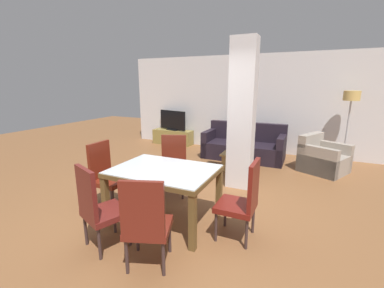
# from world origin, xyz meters

# --- Properties ---
(ground_plane) EXTENTS (18.00, 18.00, 0.00)m
(ground_plane) POSITION_xyz_m (0.00, 0.00, 0.00)
(ground_plane) COLOR brown
(back_wall) EXTENTS (7.20, 0.09, 2.70)m
(back_wall) POSITION_xyz_m (0.00, 4.47, 1.35)
(back_wall) COLOR silver
(back_wall) RESTS_ON ground_plane
(divider_pillar) EXTENTS (0.45, 0.33, 2.70)m
(divider_pillar) POSITION_xyz_m (0.64, 1.68, 1.35)
(divider_pillar) COLOR silver
(divider_pillar) RESTS_ON ground_plane
(dining_table) EXTENTS (1.40, 1.03, 0.77)m
(dining_table) POSITION_xyz_m (0.00, 0.00, 0.61)
(dining_table) COLOR brown
(dining_table) RESTS_ON ground_plane
(dining_chair_far_left) EXTENTS (0.60, 0.60, 1.03)m
(dining_chair_far_left) POSITION_xyz_m (-0.35, 0.89, 0.54)
(dining_chair_far_left) COLOR maroon
(dining_chair_far_left) RESTS_ON ground_plane
(dining_chair_near_left) EXTENTS (0.60, 0.60, 1.03)m
(dining_chair_near_left) POSITION_xyz_m (-0.35, -0.89, 0.54)
(dining_chair_near_left) COLOR maroon
(dining_chair_near_left) RESTS_ON ground_plane
(dining_chair_near_right) EXTENTS (0.59, 0.59, 1.03)m
(dining_chair_near_right) POSITION_xyz_m (0.35, -0.94, 0.54)
(dining_chair_near_right) COLOR maroon
(dining_chair_near_right) RESTS_ON ground_plane
(dining_chair_head_right) EXTENTS (0.46, 0.46, 1.03)m
(dining_chair_head_right) POSITION_xyz_m (1.12, 0.00, 0.54)
(dining_chair_head_right) COLOR maroon
(dining_chair_head_right) RESTS_ON ground_plane
(dining_chair_head_left) EXTENTS (0.46, 0.46, 1.03)m
(dining_chair_head_left) POSITION_xyz_m (-1.06, 0.00, 0.54)
(dining_chair_head_left) COLOR maroon
(dining_chair_head_left) RESTS_ON ground_plane
(sofa) EXTENTS (2.03, 0.91, 0.90)m
(sofa) POSITION_xyz_m (0.27, 3.56, 0.30)
(sofa) COLOR black
(sofa) RESTS_ON ground_plane
(armchair) EXTENTS (1.13, 1.12, 0.81)m
(armchair) POSITION_xyz_m (2.10, 3.26, 0.29)
(armchair) COLOR #A59A8D
(armchair) RESTS_ON ground_plane
(coffee_table) EXTENTS (0.63, 0.53, 0.40)m
(coffee_table) POSITION_xyz_m (0.36, 2.52, 0.21)
(coffee_table) COLOR #9A7946
(coffee_table) RESTS_ON ground_plane
(bottle) EXTENTS (0.06, 0.06, 0.28)m
(bottle) POSITION_xyz_m (0.43, 2.60, 0.51)
(bottle) COLOR #194C23
(bottle) RESTS_ON coffee_table
(tv_stand) EXTENTS (1.29, 0.40, 0.46)m
(tv_stand) POSITION_xyz_m (-2.19, 4.19, 0.23)
(tv_stand) COLOR olive
(tv_stand) RESTS_ON ground_plane
(tv_screen) EXTENTS (1.01, 0.31, 0.62)m
(tv_screen) POSITION_xyz_m (-2.19, 4.19, 0.76)
(tv_screen) COLOR black
(tv_screen) RESTS_ON tv_stand
(floor_lamp) EXTENTS (0.35, 0.35, 1.75)m
(floor_lamp) POSITION_xyz_m (2.58, 4.02, 1.48)
(floor_lamp) COLOR #B7B7BC
(floor_lamp) RESTS_ON ground_plane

